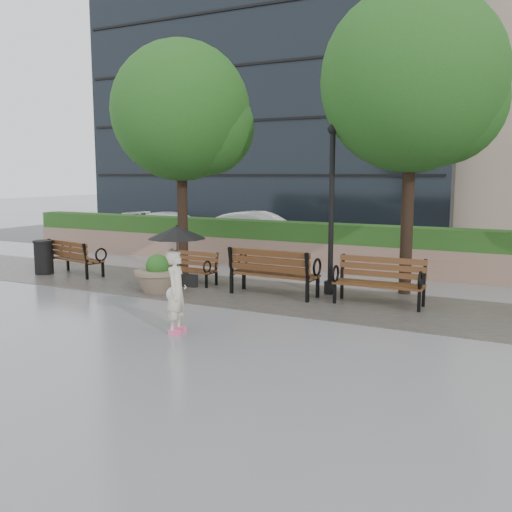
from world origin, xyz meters
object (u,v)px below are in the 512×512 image
at_px(lamppost, 331,221).
at_px(car_right, 259,231).
at_px(car_left, 175,228).
at_px(bench_2, 274,282).
at_px(bench_0, 77,265).
at_px(bench_1, 188,275).
at_px(trash_bin, 44,258).
at_px(bench_3, 379,291).
at_px(planter_left, 158,277).
at_px(pedestrian, 177,268).

height_order(lamppost, car_right, lamppost).
bearing_deg(car_left, bench_2, -130.43).
xyz_separation_m(bench_0, lamppost, (7.10, 0.86, 1.42)).
bearing_deg(bench_1, trash_bin, -168.31).
relative_size(bench_3, planter_left, 1.75).
height_order(bench_2, car_right, car_right).
bearing_deg(pedestrian, bench_1, 19.04).
bearing_deg(car_right, pedestrian, -159.91).
height_order(car_left, pedestrian, pedestrian).
relative_size(trash_bin, car_right, 0.21).
relative_size(bench_0, bench_3, 1.00).
bearing_deg(car_left, bench_0, -163.92).
height_order(bench_1, car_right, car_right).
height_order(bench_3, car_right, car_right).
relative_size(bench_1, trash_bin, 1.73).
height_order(bench_0, car_right, car_right).
relative_size(bench_1, bench_2, 0.76).
height_order(planter_left, pedestrian, pedestrian).
height_order(lamppost, car_left, lamppost).
bearing_deg(bench_2, car_left, -40.61).
height_order(lamppost, pedestrian, lamppost).
bearing_deg(trash_bin, bench_3, 3.48).
distance_m(bench_0, car_right, 7.26).
bearing_deg(lamppost, planter_left, -155.13).
bearing_deg(bench_1, bench_0, -171.44).
relative_size(bench_1, car_left, 0.36).
relative_size(trash_bin, pedestrian, 0.48).
height_order(planter_left, car_right, car_right).
bearing_deg(car_left, planter_left, -145.01).
distance_m(bench_0, bench_1, 3.50).
xyz_separation_m(bench_1, car_left, (-5.31, 6.88, 0.38)).
xyz_separation_m(bench_0, pedestrian, (5.85, -3.46, 0.86)).
xyz_separation_m(bench_2, bench_3, (2.40, 0.17, -0.03)).
distance_m(bench_0, planter_left, 3.53).
height_order(bench_1, lamppost, lamppost).
relative_size(bench_0, lamppost, 0.49).
bearing_deg(bench_2, trash_bin, 4.94).
distance_m(planter_left, pedestrian, 3.65).
height_order(planter_left, trash_bin, planter_left).
distance_m(bench_0, bench_3, 8.43).
relative_size(bench_0, bench_1, 1.22).
distance_m(bench_2, pedestrian, 3.63).
xyz_separation_m(bench_2, trash_bin, (-6.92, -0.39, 0.13)).
bearing_deg(bench_0, pedestrian, 161.79).
relative_size(planter_left, lamppost, 0.28).
height_order(bench_3, car_left, car_left).
distance_m(bench_2, trash_bin, 6.94).
relative_size(bench_0, car_right, 0.45).
bearing_deg(bench_2, pedestrian, 88.82).
height_order(bench_2, pedestrian, pedestrian).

